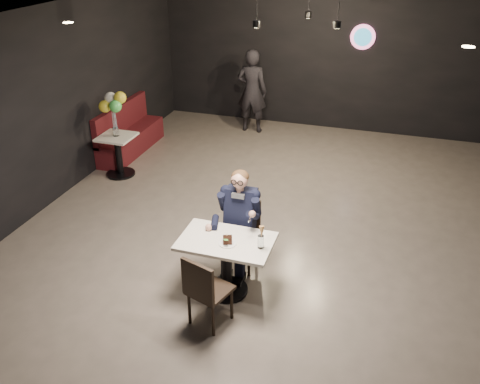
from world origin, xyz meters
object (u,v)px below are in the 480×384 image
(chair_far, at_px, (240,236))
(booth_bench, at_px, (130,129))
(balloon_vase, at_px, (116,132))
(passerby, at_px, (252,91))
(chair_near, at_px, (210,288))
(sundae_glass, at_px, (261,242))
(seated_man, at_px, (240,219))
(main_table, at_px, (227,266))
(side_table, at_px, (119,156))

(chair_far, relative_size, booth_bench, 0.48)
(balloon_vase, xyz_separation_m, passerby, (1.63, 2.85, 0.06))
(chair_far, distance_m, chair_near, 1.11)
(chair_far, xyz_separation_m, sundae_glass, (0.43, -0.58, 0.37))
(seated_man, xyz_separation_m, booth_bench, (-3.20, 2.99, -0.24))
(booth_bench, bearing_deg, passerby, 43.77)
(main_table, height_order, booth_bench, booth_bench)
(chair_far, distance_m, side_table, 3.52)
(sundae_glass, bearing_deg, balloon_vase, 142.35)
(chair_near, relative_size, booth_bench, 0.48)
(booth_bench, distance_m, passerby, 2.70)
(seated_man, xyz_separation_m, side_table, (-2.90, 1.99, -0.35))
(main_table, height_order, seated_man, seated_man)
(chair_far, relative_size, passerby, 0.52)
(seated_man, height_order, side_table, seated_man)
(chair_near, bearing_deg, booth_bench, 145.91)
(seated_man, relative_size, passerby, 0.81)
(booth_bench, relative_size, passerby, 1.08)
(chair_far, height_order, chair_near, same)
(chair_far, xyz_separation_m, chair_near, (0.00, -1.11, 0.00))
(seated_man, xyz_separation_m, passerby, (-1.27, 4.84, 0.17))
(side_table, height_order, balloon_vase, balloon_vase)
(main_table, distance_m, balloon_vase, 3.88)
(chair_far, bearing_deg, seated_man, 0.00)
(main_table, distance_m, passerby, 5.56)
(main_table, relative_size, passerby, 0.62)
(balloon_vase, bearing_deg, seated_man, -34.40)
(main_table, height_order, passerby, passerby)
(booth_bench, xyz_separation_m, passerby, (1.93, 1.85, 0.41))
(chair_near, distance_m, balloon_vase, 4.26)
(seated_man, distance_m, booth_bench, 4.39)
(side_table, bearing_deg, main_table, -41.16)
(balloon_vase, bearing_deg, sundae_glass, -37.65)
(chair_far, height_order, booth_bench, booth_bench)
(chair_far, bearing_deg, main_table, -90.00)
(booth_bench, bearing_deg, balloon_vase, -73.30)
(booth_bench, bearing_deg, main_table, -47.85)
(main_table, bearing_deg, passerby, 103.30)
(side_table, relative_size, passerby, 0.42)
(main_table, relative_size, seated_man, 0.76)
(balloon_vase, bearing_deg, booth_bench, 106.70)
(main_table, relative_size, balloon_vase, 7.18)
(booth_bench, relative_size, side_table, 2.60)
(sundae_glass, xyz_separation_m, side_table, (-3.33, 2.57, -0.46))
(main_table, xyz_separation_m, balloon_vase, (-2.90, 2.54, 0.45))
(booth_bench, xyz_separation_m, side_table, (0.30, -1.00, -0.11))
(main_table, xyz_separation_m, side_table, (-2.90, 2.54, -0.01))
(balloon_vase, bearing_deg, chair_far, -34.40)
(passerby, bearing_deg, chair_far, 104.24)
(seated_man, bearing_deg, booth_bench, 136.99)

